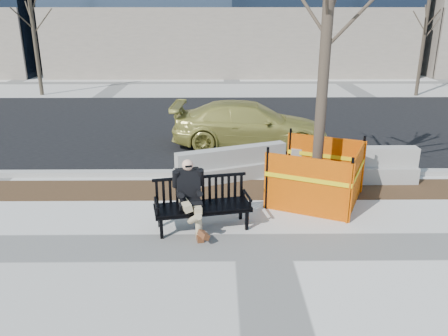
% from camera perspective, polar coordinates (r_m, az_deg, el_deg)
% --- Properties ---
extents(ground, '(120.00, 120.00, 0.00)m').
position_cam_1_polar(ground, '(7.85, 4.80, -9.93)').
color(ground, beige).
rests_on(ground, ground).
extents(mulch_strip, '(40.00, 1.20, 0.02)m').
position_cam_1_polar(mulch_strip, '(10.19, 3.50, -2.75)').
color(mulch_strip, '#47301C').
rests_on(mulch_strip, ground).
extents(asphalt_street, '(60.00, 10.40, 0.01)m').
position_cam_1_polar(asphalt_street, '(16.09, 1.99, 5.57)').
color(asphalt_street, black).
rests_on(asphalt_street, ground).
extents(curb, '(60.00, 0.25, 0.12)m').
position_cam_1_polar(curb, '(11.05, 3.17, -0.63)').
color(curb, '#9E9B93').
rests_on(curb, ground).
extents(bench, '(1.89, 0.99, 0.96)m').
position_cam_1_polar(bench, '(8.46, -2.69, -7.61)').
color(bench, black).
rests_on(bench, ground).
extents(seated_man, '(0.73, 1.02, 1.30)m').
position_cam_1_polar(seated_man, '(8.47, -4.32, -7.61)').
color(seated_man, black).
rests_on(seated_man, ground).
extents(tree_fence, '(3.45, 3.45, 6.51)m').
position_cam_1_polar(tree_fence, '(9.83, 11.39, -4.00)').
color(tree_fence, '#F55D00').
rests_on(tree_fence, ground).
extents(sedan, '(4.63, 2.13, 1.31)m').
position_cam_1_polar(sedan, '(13.49, 3.19, 2.81)').
color(sedan, '#9D9641').
rests_on(sedan, ground).
extents(jersey_barrier_left, '(2.75, 1.52, 0.79)m').
position_cam_1_polar(jersey_barrier_left, '(10.83, 1.00, -1.37)').
color(jersey_barrier_left, gray).
rests_on(jersey_barrier_left, ground).
extents(jersey_barrier_right, '(2.96, 0.61, 0.85)m').
position_cam_1_polar(jersey_barrier_right, '(11.09, 15.83, -1.63)').
color(jersey_barrier_right, gray).
rests_on(jersey_barrier_right, ground).
extents(far_tree_left, '(2.63, 2.63, 5.47)m').
position_cam_1_polar(far_tree_left, '(23.60, -22.05, 8.60)').
color(far_tree_left, '#483D2E').
rests_on(far_tree_left, ground).
extents(far_tree_right, '(2.04, 2.04, 4.93)m').
position_cam_1_polar(far_tree_right, '(23.62, 23.14, 8.46)').
color(far_tree_right, '#43382B').
rests_on(far_tree_right, ground).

